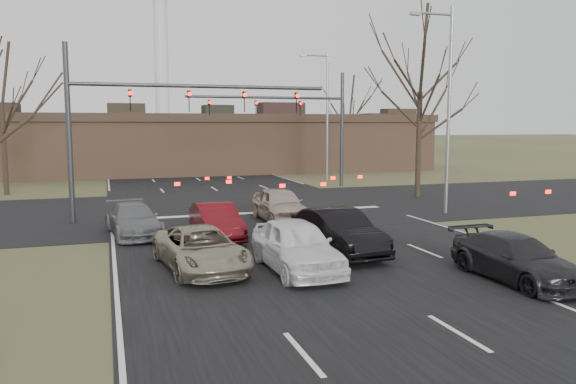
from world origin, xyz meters
name	(u,v)px	position (x,y,z in m)	size (l,w,h in m)	color
ground	(373,283)	(0.00, 0.00, 0.00)	(360.00, 360.00, 0.00)	#414B28
road_main	(163,158)	(0.00, 60.00, 0.01)	(14.00, 300.00, 0.02)	black
road_cross	(246,207)	(0.00, 15.00, 0.01)	(200.00, 14.00, 0.02)	black
building	(207,143)	(2.00, 38.00, 2.67)	(42.40, 10.40, 5.30)	#876148
mast_arm_near	(144,110)	(-5.23, 13.00, 5.07)	(12.12, 0.24, 8.00)	#383A3D
mast_arm_far	(304,115)	(6.18, 23.00, 5.02)	(11.12, 0.24, 8.00)	#383A3D
streetlight_right_near	(446,100)	(8.82, 10.00, 5.59)	(2.34, 0.25, 10.00)	gray
streetlight_right_far	(325,109)	(9.32, 27.00, 5.59)	(2.34, 0.25, 10.00)	gray
tree_right_near	(421,48)	(11.00, 16.00, 8.90)	(6.90, 6.90, 11.50)	black
tree_left_far	(0,76)	(-13.00, 25.00, 7.34)	(5.70, 5.70, 9.50)	black
tree_right_far	(350,97)	(15.00, 35.00, 6.96)	(5.40, 5.40, 9.00)	black
car_silver_suv	(201,249)	(-4.33, 2.97, 0.65)	(2.16, 4.69, 1.30)	gray
car_white_sedan	(296,245)	(-1.60, 1.95, 0.79)	(1.86, 4.63, 1.58)	white
car_black_hatch	(338,232)	(0.50, 3.64, 0.76)	(1.61, 4.63, 1.53)	black
car_charcoal_sedan	(516,258)	(4.00, -0.99, 0.64)	(1.80, 4.44, 1.29)	black
car_grey_ahead	(133,220)	(-6.04, 9.09, 0.64)	(1.80, 4.42, 1.28)	slate
car_red_ahead	(216,221)	(-3.00, 7.45, 0.69)	(1.45, 4.16, 1.37)	#570C12
car_silver_ahead	(280,205)	(0.50, 10.40, 0.77)	(1.83, 4.55, 1.55)	#B5A592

